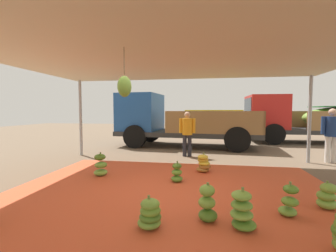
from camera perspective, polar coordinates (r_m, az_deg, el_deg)
ground_plane at (r=7.56m, az=4.23°, el=-8.50°), size 40.00×40.00×0.00m
tarp_orange at (r=4.69m, az=0.84°, el=-16.16°), size 6.53×5.04×0.01m
tent_canopy at (r=4.45m, az=0.63°, el=17.60°), size 8.00×7.00×2.75m
banana_bunch_0 at (r=3.35m, az=-4.49°, el=-21.01°), size 0.45×0.45×0.45m
banana_bunch_2 at (r=3.56m, az=9.71°, el=-18.56°), size 0.36×0.36×0.56m
banana_bunch_3 at (r=5.96m, az=-16.37°, el=-9.44°), size 0.46×0.46×0.59m
banana_bunch_6 at (r=5.29m, az=2.21°, el=-11.59°), size 0.33×0.36×0.47m
banana_bunch_7 at (r=3.44m, az=17.92°, el=-19.49°), size 0.47×0.45×0.58m
banana_bunch_8 at (r=4.08m, az=27.81°, el=-16.33°), size 0.34×0.37×0.53m
banana_bunch_9 at (r=6.12m, az=8.79°, el=-9.25°), size 0.47×0.45×0.52m
banana_bunch_10 at (r=4.68m, az=34.73°, el=-14.23°), size 0.35×0.36×0.46m
cargo_truck_main at (r=10.49m, az=3.03°, el=1.37°), size 6.40×2.83×2.40m
cargo_truck_far at (r=13.61m, az=31.48°, el=1.53°), size 6.45×2.44×2.40m
worker_0 at (r=8.10m, az=4.78°, el=-1.11°), size 0.58×0.35×1.57m
worker_1 at (r=8.68m, az=35.50°, el=-1.06°), size 0.61×0.38×1.68m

